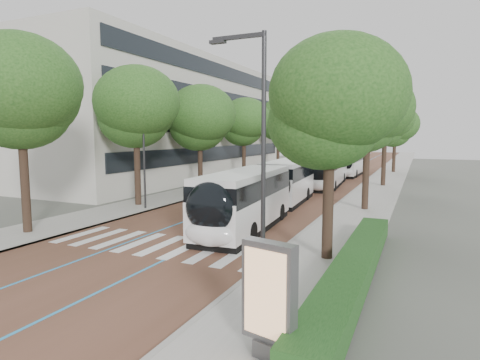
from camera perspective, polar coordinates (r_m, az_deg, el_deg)
The scene contains 20 objects.
ground at distance 18.64m, azimuth -13.42°, elevation -9.78°, with size 160.00×160.00×0.00m, color #51544C.
road at distance 55.44m, azimuth 12.75°, elevation 0.99°, with size 11.00×140.00×0.02m, color brown.
sidewalk_left at distance 57.41m, azimuth 5.40°, elevation 1.36°, with size 4.00×140.00×0.12m, color #989690.
sidewalk_right at distance 54.44m, azimuth 20.50°, elevation 0.70°, with size 4.00×140.00×0.12m, color #989690.
kerb_left at distance 56.82m, azimuth 7.21°, elevation 1.28°, with size 0.20×140.00×0.14m, color gray.
kerb_right at distance 54.60m, azimuth 18.51°, elevation 0.79°, with size 0.20×140.00×0.14m, color gray.
zebra_crossing at distance 19.28m, azimuth -11.11°, elevation -9.09°, with size 10.55×3.60×0.01m.
lane_line_left at distance 55.78m, azimuth 11.14°, elevation 1.08°, with size 0.12×126.00×0.01m, color #278AC7.
lane_line_right at distance 55.15m, azimuth 14.38°, elevation 0.94°, with size 0.12×126.00×0.01m, color #278AC7.
office_building at distance 52.03m, azimuth -11.72°, elevation 8.38°, with size 18.11×40.00×14.00m.
hedge at distance 14.96m, azimuth 15.97°, elevation -11.85°, with size 1.20×14.00×0.80m, color #153D15.
streetlight_near at distance 11.95m, azimuth 2.55°, elevation 4.83°, with size 1.82×0.20×8.00m.
streetlight_far at distance 36.36m, azimuth 17.43°, elevation 5.65°, with size 1.82×0.20×8.00m.
lamp_post_left at distance 27.99m, azimuth -13.51°, elevation 4.17°, with size 0.14×0.14×8.00m, color #2D2D2F.
trees_left at distance 42.54m, azimuth -1.54°, elevation 8.45°, with size 6.23×60.85×9.57m.
trees_right at distance 36.69m, azimuth 19.28°, elevation 7.65°, with size 5.57×47.46×8.58m.
lead_bus at distance 25.25m, azimuth 3.75°, elevation -1.57°, with size 3.68×18.52×3.20m.
bus_queued_0 at distance 40.86m, azimuth 12.29°, elevation 1.37°, with size 3.31×12.53×3.20m.
bus_queued_1 at distance 53.26m, azimuth 15.51°, elevation 2.44°, with size 2.69×12.43×3.20m.
ad_panel at distance 9.40m, azimuth 4.15°, elevation -16.29°, with size 1.34×0.64×2.68m.
Camera 1 is at (11.06, -14.09, 5.16)m, focal length 30.00 mm.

